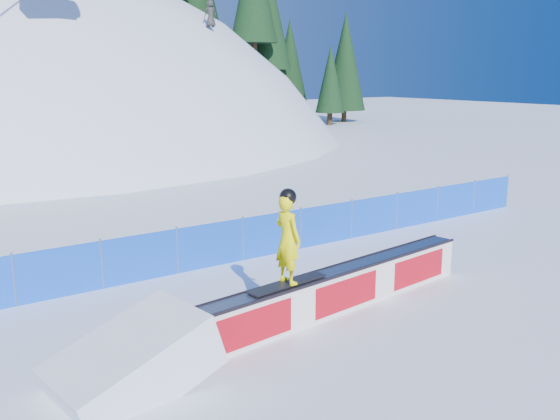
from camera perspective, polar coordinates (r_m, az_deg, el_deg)
ground at (r=14.69m, az=9.50°, el=-8.13°), size 160.00×160.00×0.00m
snow_hill at (r=57.45m, az=-22.99°, el=-12.19°), size 64.00×64.00×64.00m
treeline at (r=61.12m, az=-2.61°, el=16.47°), size 20.95×12.38×20.70m
safety_fence at (r=17.80m, az=-0.67°, el=-2.20°), size 22.05×0.05×1.30m
rail_box at (r=13.79m, az=5.33°, el=-7.30°), size 8.03×1.47×0.96m
snow_ramp at (r=11.14m, az=-13.23°, el=-15.36°), size 2.89×2.00×1.70m
snowboarder at (r=12.33m, az=0.71°, el=-2.58°), size 1.90×0.69×1.96m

